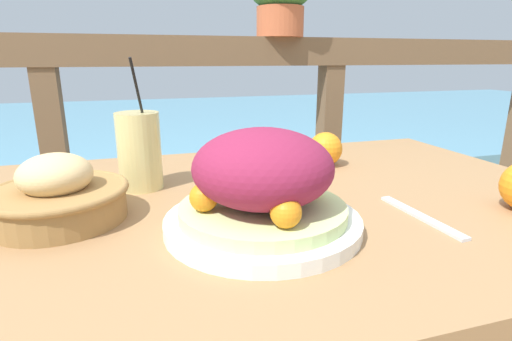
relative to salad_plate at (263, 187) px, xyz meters
name	(u,v)px	position (x,y,z in m)	size (l,w,h in m)	color
patio_table	(268,247)	(0.05, 0.12, -0.16)	(1.18, 0.78, 0.72)	#997047
railing_fence	(204,128)	(0.05, 0.79, -0.05)	(2.80, 0.08, 1.02)	brown
sea_backdrop	(161,141)	(0.05, 3.29, -0.58)	(12.00, 4.00, 0.40)	#568EA8
salad_plate	(263,187)	(0.00, 0.00, 0.00)	(0.28, 0.28, 0.15)	white
drink_glass	(139,151)	(-0.16, 0.25, 0.01)	(0.08, 0.08, 0.24)	#DBCC7F
bread_basket	(58,196)	(-0.29, 0.12, -0.02)	(0.21, 0.21, 0.11)	olive
knife	(421,216)	(0.25, -0.03, -0.06)	(0.02, 0.18, 0.00)	silver
orange_near_glass	(325,149)	(0.25, 0.30, -0.03)	(0.08, 0.08, 0.08)	orange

